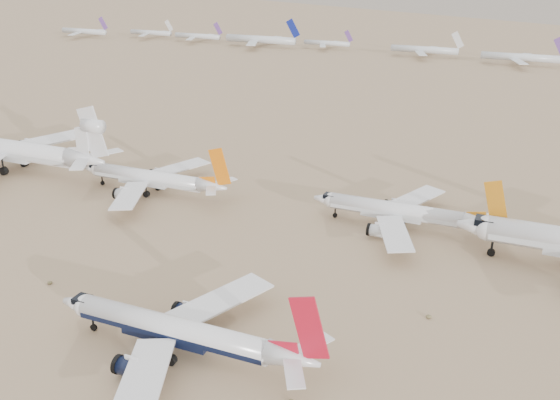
% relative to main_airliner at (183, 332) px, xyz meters
% --- Properties ---
extents(ground, '(7000.00, 7000.00, 0.00)m').
position_rel_main_airliner_xyz_m(ground, '(-4.85, -5.16, -4.30)').
color(ground, '#80664A').
rests_on(ground, ground).
extents(main_airliner, '(44.29, 43.26, 15.63)m').
position_rel_main_airliner_xyz_m(main_airliner, '(0.00, 0.00, 0.00)').
color(main_airliner, silver).
rests_on(main_airliner, ground).
extents(row2_gold_tail, '(40.97, 40.07, 14.59)m').
position_rel_main_airliner_xyz_m(row2_gold_tail, '(20.77, 60.50, -0.22)').
color(row2_gold_tail, silver).
rests_on(row2_gold_tail, ground).
extents(row2_orange_tail, '(41.87, 40.96, 14.93)m').
position_rel_main_airliner_xyz_m(row2_orange_tail, '(-43.32, 56.55, -0.11)').
color(row2_orange_tail, silver).
rests_on(row2_orange_tail, ground).
extents(row2_white_trijet, '(61.54, 60.14, 21.81)m').
position_rel_main_airliner_xyz_m(row2_white_trijet, '(-88.77, 56.16, 2.02)').
color(row2_white_trijet, silver).
rests_on(row2_white_trijet, ground).
extents(distant_storage_row, '(511.57, 50.29, 16.18)m').
position_rel_main_airliner_xyz_m(distant_storage_row, '(-21.41, 299.49, 0.09)').
color(distant_storage_row, silver).
rests_on(distant_storage_row, ground).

